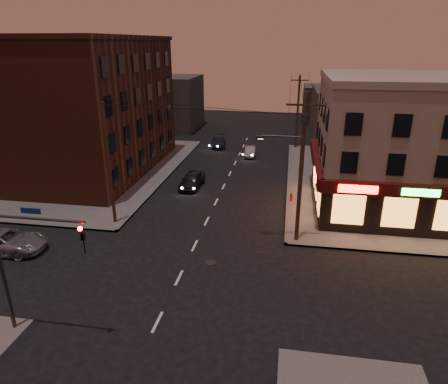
% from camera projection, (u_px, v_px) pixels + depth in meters
% --- Properties ---
extents(ground, '(120.00, 120.00, 0.00)m').
position_uv_depth(ground, '(179.00, 278.00, 23.39)').
color(ground, black).
rests_on(ground, ground).
extents(sidewalk_ne, '(24.00, 28.00, 0.15)m').
position_uv_depth(sidewalk_ne, '(414.00, 186.00, 38.15)').
color(sidewalk_ne, '#514F4C').
rests_on(sidewalk_ne, ground).
extents(sidewalk_nw, '(24.00, 28.00, 0.15)m').
position_uv_depth(sidewalk_nw, '(66.00, 167.00, 43.65)').
color(sidewalk_nw, '#514F4C').
rests_on(sidewalk_nw, ground).
extents(pizza_building, '(15.85, 12.85, 10.50)m').
position_uv_depth(pizza_building, '(417.00, 145.00, 31.46)').
color(pizza_building, gray).
rests_on(pizza_building, sidewalk_ne).
extents(brick_apartment, '(12.00, 20.00, 13.00)m').
position_uv_depth(brick_apartment, '(89.00, 108.00, 40.79)').
color(brick_apartment, '#4B2518').
rests_on(brick_apartment, sidewalk_nw).
extents(bg_building_ne_a, '(10.00, 12.00, 7.00)m').
position_uv_depth(bg_building_ne_a, '(350.00, 115.00, 55.08)').
color(bg_building_ne_a, '#3F3D3A').
rests_on(bg_building_ne_a, ground).
extents(bg_building_nw, '(9.00, 10.00, 8.00)m').
position_uv_depth(bg_building_nw, '(169.00, 103.00, 62.73)').
color(bg_building_nw, '#3F3D3A').
rests_on(bg_building_nw, ground).
extents(bg_building_ne_b, '(8.00, 8.00, 6.00)m').
position_uv_depth(bg_building_ne_b, '(327.00, 104.00, 68.49)').
color(bg_building_ne_b, '#3F3D3A').
rests_on(bg_building_ne_b, ground).
extents(utility_pole_main, '(4.20, 0.44, 10.00)m').
position_uv_depth(utility_pole_main, '(300.00, 161.00, 25.68)').
color(utility_pole_main, '#382619').
rests_on(utility_pole_main, sidewalk_ne).
extents(utility_pole_far, '(0.26, 0.26, 9.00)m').
position_uv_depth(utility_pole_far, '(298.00, 112.00, 50.24)').
color(utility_pole_far, '#382619').
rests_on(utility_pole_far, sidewalk_ne).
extents(utility_pole_west, '(0.24, 0.24, 9.00)m').
position_uv_depth(utility_pole_west, '(109.00, 165.00, 28.78)').
color(utility_pole_west, '#382619').
rests_on(utility_pole_west, sidewalk_nw).
extents(traffic_signal, '(4.49, 0.32, 6.47)m').
position_uv_depth(traffic_signal, '(19.00, 255.00, 17.60)').
color(traffic_signal, '#333538').
rests_on(traffic_signal, ground).
extents(suv_cross, '(5.41, 2.79, 1.46)m').
position_uv_depth(suv_cross, '(5.00, 241.00, 26.10)').
color(suv_cross, gray).
rests_on(suv_cross, ground).
extents(sedan_near, '(1.98, 4.40, 1.47)m').
position_uv_depth(sedan_near, '(192.00, 180.00, 37.74)').
color(sedan_near, black).
rests_on(sedan_near, ground).
extents(sedan_mid, '(1.50, 3.63, 1.17)m').
position_uv_depth(sedan_mid, '(250.00, 151.00, 48.04)').
color(sedan_mid, '#63605D').
rests_on(sedan_mid, ground).
extents(sedan_far, '(2.32, 4.61, 1.28)m').
position_uv_depth(sedan_far, '(218.00, 142.00, 52.30)').
color(sedan_far, black).
rests_on(sedan_far, ground).
extents(fire_hydrant, '(0.34, 0.34, 0.75)m').
position_uv_depth(fire_hydrant, '(291.00, 197.00, 34.10)').
color(fire_hydrant, '#9F140E').
rests_on(fire_hydrant, sidewalk_ne).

